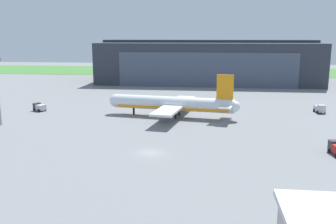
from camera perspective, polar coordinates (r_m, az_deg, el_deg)
name	(u,v)px	position (r m, az deg, el deg)	size (l,w,h in m)	color
ground_plane	(150,153)	(68.50, -2.78, -6.29)	(440.00, 440.00, 0.00)	slate
grass_field_strip	(194,71)	(224.07, 4.01, 6.27)	(440.00, 56.00, 0.08)	#457D37
maintenance_hangar	(208,62)	(174.32, 6.12, 7.68)	(96.60, 41.92, 19.12)	#2D333D
airliner_far_right	(173,104)	(97.30, 0.72, 1.24)	(35.03, 28.13, 11.60)	silver
ops_van	(39,107)	(111.76, -19.16, 0.74)	(4.01, 3.51, 2.19)	#2D2D33
fuel_bowser	(320,108)	(111.42, 22.31, 0.51)	(2.67, 4.35, 2.38)	#B7BCC6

